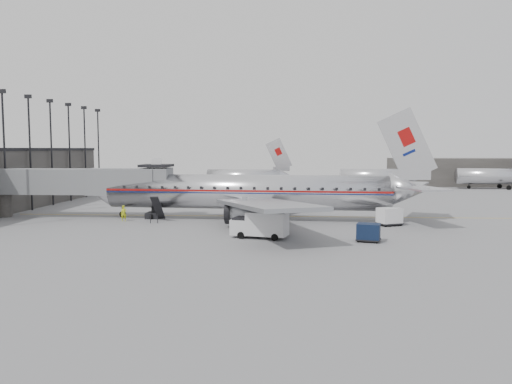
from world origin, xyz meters
TOP-DOWN VIEW (x-y plane):
  - ground at (0.00, 0.00)m, footprint 160.00×160.00m
  - hangar at (45.00, 60.00)m, footprint 30.00×12.00m
  - apron_line at (3.00, 6.00)m, footprint 60.00×0.15m
  - jet_bridge at (-16.66, 3.67)m, footprint 21.00×6.20m
  - floodlight_masts at (-27.50, 13.00)m, footprint 0.90×42.25m
  - distant_aircraft_near at (-1.79, 42.00)m, footprint 16.39×3.20m
  - distant_aircraft_mid at (24.21, 46.00)m, footprint 16.39×3.20m
  - distant_aircraft_far at (48.21, 50.00)m, footprint 16.39×3.20m
  - airliner at (2.65, 2.95)m, footprint 40.46×37.41m
  - service_van at (3.99, -8.79)m, footprint 5.50×3.26m
  - baggage_cart_navy at (13.62, -10.00)m, footprint 2.40×2.06m
  - baggage_cart_white at (17.36, -0.41)m, footprint 2.94×2.65m
  - ramp_worker at (-12.00, 0.82)m, footprint 0.75×0.59m

SIDE VIEW (x-z plane):
  - ground at x=0.00m, z-range 0.00..0.00m
  - apron_line at x=3.00m, z-range 0.00..0.01m
  - baggage_cart_navy at x=13.62m, z-range 0.05..1.67m
  - ramp_worker at x=-12.00m, z-range 0.00..1.80m
  - baggage_cart_white at x=17.36m, z-range 0.06..1.95m
  - service_van at x=3.99m, z-range 0.06..2.49m
  - distant_aircraft_near at x=-1.79m, z-range -2.40..7.86m
  - distant_aircraft_mid at x=24.21m, z-range -2.40..7.86m
  - distant_aircraft_far at x=48.21m, z-range -2.40..7.86m
  - hangar at x=45.00m, z-range 0.00..6.00m
  - airliner at x=2.65m, z-range -3.18..9.61m
  - jet_bridge at x=-16.66m, z-range 0.63..7.73m
  - floodlight_masts at x=-27.50m, z-range 0.74..15.99m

